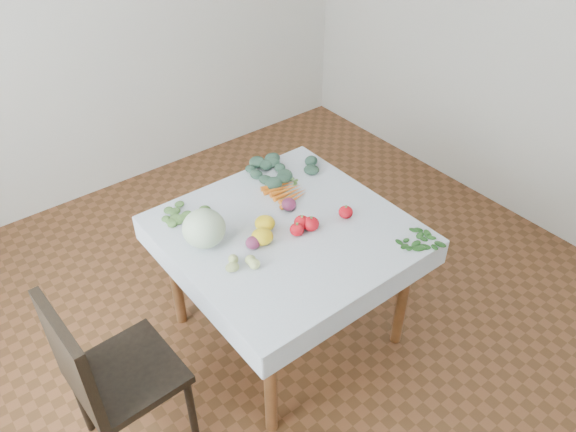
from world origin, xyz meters
The scene contains 19 objects.
ground centered at (0.00, 0.00, 0.00)m, with size 4.00×4.00×0.00m, color brown.
back_wall centered at (0.00, 2.00, 1.35)m, with size 4.00×0.04×2.70m, color silver.
table centered at (0.00, 0.00, 0.65)m, with size 1.00×1.00×0.75m.
tablecloth centered at (0.00, 0.00, 0.75)m, with size 1.12×1.12×0.01m, color white.
chair centered at (-1.04, -0.08, 0.55)m, with size 0.45×0.45×0.95m.
cabbage centered at (-0.38, 0.15, 0.85)m, with size 0.21×0.21×0.19m, color #B3C3A3.
tomato_a centered at (0.06, -0.04, 0.79)m, with size 0.08×0.08×0.07m, color red.
tomato_b centered at (0.09, -0.08, 0.79)m, with size 0.08×0.08×0.07m, color red.
tomato_c centered at (0.01, -0.07, 0.79)m, with size 0.07×0.07×0.06m, color red.
tomato_d centered at (0.29, -0.11, 0.79)m, with size 0.07×0.07×0.06m, color red.
heirloom_back centered at (-0.09, 0.06, 0.79)m, with size 0.10×0.10×0.07m, color yellow.
heirloom_front centered at (-0.16, -0.01, 0.79)m, with size 0.11×0.11×0.07m, color yellow.
onion_a centered at (-0.21, -0.02, 0.79)m, with size 0.07×0.07×0.06m, color #601B43.
onion_b centered at (0.11, 0.12, 0.79)m, with size 0.08×0.08×0.07m, color #601B43.
tomatillo_cluster centered at (-0.33, -0.09, 0.78)m, with size 0.15×0.09×0.04m.
carrot_bunch centered at (0.18, 0.23, 0.77)m, with size 0.19×0.22×0.03m.
kale_bunch centered at (0.30, 0.43, 0.78)m, with size 0.37×0.30×0.05m.
basil_bunch centered at (0.44, -0.48, 0.76)m, with size 0.22×0.19×0.01m.
dill_bunch centered at (-0.35, 0.41, 0.77)m, with size 0.24×0.18×0.02m.
Camera 1 is at (-1.33, -1.70, 2.52)m, focal length 35.00 mm.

